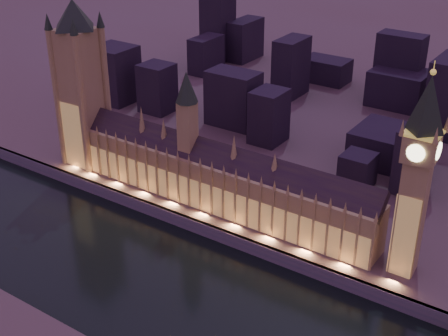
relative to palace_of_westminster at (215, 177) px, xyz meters
The scene contains 6 objects.
ground_plane 67.41m from the palace_of_westminster, 84.44° to the right, with size 2000.00×2000.00×0.00m, color black.
embankment_wall 31.10m from the palace_of_westminster, 73.84° to the right, with size 2000.00×2.50×8.00m, color #414457.
palace_of_westminster is the anchor object (origin of this frame).
victoria_tower 111.77m from the palace_of_westminster, behind, with size 31.68×31.68×119.67m.
elizabeth_tower 121.31m from the palace_of_westminster, ahead, with size 18.00×18.00×107.33m.
city_backdrop 190.39m from the palace_of_westminster, 77.22° to the left, with size 462.96×215.63×88.21m.
Camera 1 is at (177.78, -198.44, 193.91)m, focal length 50.00 mm.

